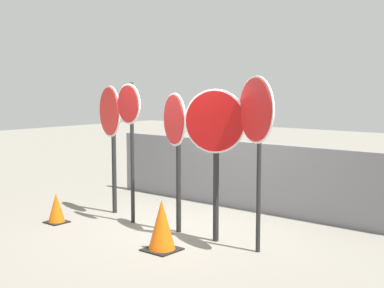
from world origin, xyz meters
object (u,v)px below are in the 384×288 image
(stop_sign_3, at_px, (215,136))
(traffic_cone_0, at_px, (162,225))
(stop_sign_0, at_px, (111,123))
(stop_sign_2, at_px, (175,135))
(traffic_cone_1, at_px, (56,208))
(stop_sign_4, at_px, (256,121))
(stop_sign_1, at_px, (130,121))

(stop_sign_3, distance_m, traffic_cone_0, 1.51)
(traffic_cone_0, bearing_deg, stop_sign_3, 68.11)
(stop_sign_0, xyz_separation_m, stop_sign_2, (1.77, -0.23, -0.08))
(stop_sign_2, bearing_deg, traffic_cone_1, -131.08)
(stop_sign_0, relative_size, traffic_cone_1, 4.55)
(stop_sign_4, relative_size, traffic_cone_1, 4.82)
(stop_sign_0, xyz_separation_m, stop_sign_4, (3.30, -0.29, 0.19))
(stop_sign_2, bearing_deg, stop_sign_4, 22.90)
(stop_sign_0, bearing_deg, stop_sign_2, 11.93)
(stop_sign_1, xyz_separation_m, traffic_cone_0, (1.45, -0.78, -1.39))
(stop_sign_0, distance_m, traffic_cone_1, 1.78)
(stop_sign_4, height_order, traffic_cone_0, stop_sign_4)
(stop_sign_0, relative_size, stop_sign_2, 1.05)
(stop_sign_0, relative_size, stop_sign_3, 1.02)
(traffic_cone_1, bearing_deg, stop_sign_3, 16.75)
(stop_sign_3, height_order, stop_sign_4, stop_sign_4)
(stop_sign_0, relative_size, traffic_cone_0, 3.17)
(traffic_cone_0, bearing_deg, stop_sign_0, 154.68)
(traffic_cone_0, bearing_deg, stop_sign_4, 35.79)
(stop_sign_3, bearing_deg, traffic_cone_1, 176.38)
(stop_sign_2, relative_size, traffic_cone_1, 4.33)
(stop_sign_4, bearing_deg, stop_sign_1, -152.86)
(stop_sign_0, distance_m, stop_sign_4, 3.32)
(stop_sign_1, relative_size, stop_sign_3, 1.04)
(stop_sign_1, xyz_separation_m, stop_sign_3, (1.77, 0.03, -0.16))
(stop_sign_3, distance_m, traffic_cone_1, 3.18)
(stop_sign_1, distance_m, stop_sign_3, 1.78)
(stop_sign_4, bearing_deg, stop_sign_2, -155.09)
(stop_sign_0, height_order, traffic_cone_1, stop_sign_0)
(stop_sign_2, distance_m, traffic_cone_1, 2.51)
(traffic_cone_0, distance_m, traffic_cone_1, 2.44)
(stop_sign_0, distance_m, stop_sign_2, 1.78)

